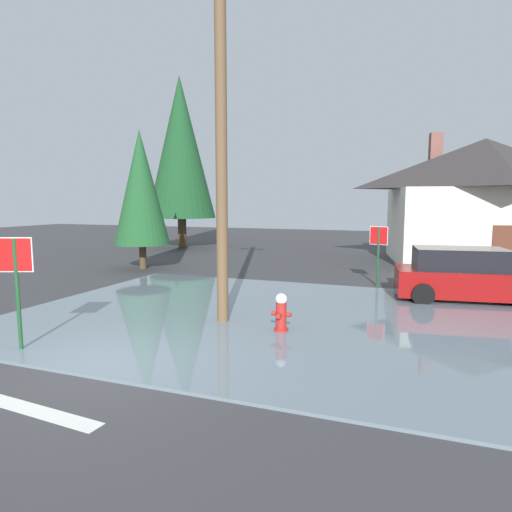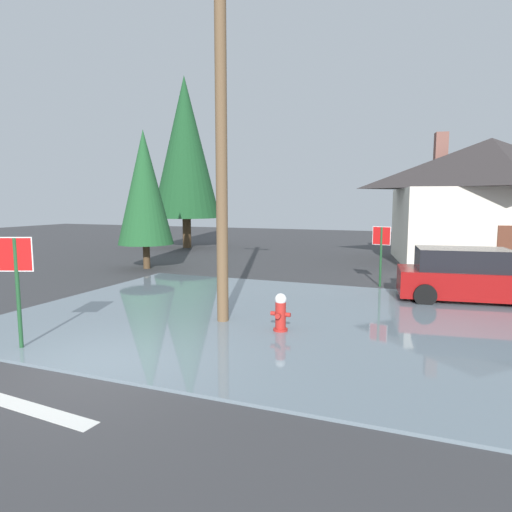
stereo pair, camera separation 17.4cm
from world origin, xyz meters
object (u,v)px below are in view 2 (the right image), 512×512
utility_pole (221,112)px  pine_tree_tall_left (185,148)px  stop_sign_far (381,244)px  house (488,199)px  parked_car (470,277)px  stop_sign_near (17,271)px  pine_tree_mid_left (144,188)px  fire_hydrant (281,314)px

utility_pole → pine_tree_tall_left: (-10.01, 15.45, 1.26)m
stop_sign_far → house: bearing=63.2°
stop_sign_far → parked_car: (2.75, -1.51, -0.73)m
stop_sign_near → pine_tree_mid_left: (-4.19, 10.24, 1.95)m
stop_sign_near → parked_car: 12.01m
stop_sign_far → stop_sign_near: bearing=-121.9°
parked_car → house: bearing=82.1°
stop_sign_far → house: (4.08, 8.09, 1.61)m
house → parked_car: 9.97m
parked_car → pine_tree_mid_left: 13.43m
pine_tree_tall_left → pine_tree_mid_left: pine_tree_tall_left is taller
utility_pole → pine_tree_tall_left: 18.45m
fire_hydrant → pine_tree_tall_left: 20.44m
fire_hydrant → utility_pole: bearing=169.3°
utility_pole → stop_sign_far: bearing=63.8°
stop_sign_far → house: 9.20m
stop_sign_near → house: (10.10, 17.76, 1.47)m
stop_sign_near → utility_pole: utility_pole is taller
stop_sign_near → stop_sign_far: stop_sign_near is taller
house → pine_tree_tall_left: 17.53m
utility_pole → house: size_ratio=0.99×
pine_tree_mid_left → stop_sign_far: bearing=-3.2°
parked_car → pine_tree_tall_left: (-15.87, 10.63, 5.57)m
utility_pole → pine_tree_tall_left: pine_tree_tall_left is taller
fire_hydrant → pine_tree_mid_left: bearing=140.4°
stop_sign_near → fire_hydrant: bearing=34.0°
fire_hydrant → parked_car: bearing=50.3°
stop_sign_near → fire_hydrant: (4.51, 3.04, -1.18)m
stop_sign_near → utility_pole: (2.91, 3.35, 3.45)m
stop_sign_near → pine_tree_tall_left: bearing=110.7°
house → pine_tree_mid_left: 16.16m
house → pine_tree_tall_left: pine_tree_tall_left is taller
fire_hydrant → parked_car: parked_car is taller
fire_hydrant → house: (5.59, 14.72, 2.65)m
fire_hydrant → stop_sign_far: bearing=77.2°
stop_sign_far → fire_hydrant: bearing=-102.8°
house → fire_hydrant: bearing=-110.8°
house → parked_car: size_ratio=2.22×
utility_pole → pine_tree_mid_left: bearing=135.9°
pine_tree_tall_left → utility_pole: bearing=-57.1°
fire_hydrant → stop_sign_far: size_ratio=0.44×
stop_sign_near → parked_car: stop_sign_near is taller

